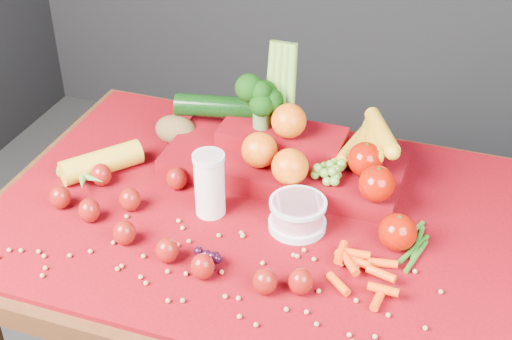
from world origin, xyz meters
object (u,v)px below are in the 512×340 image
(table, at_px, (253,250))
(milk_glass, at_px, (209,182))
(yogurt_bowl, at_px, (298,214))
(produce_mound, at_px, (294,151))

(table, relative_size, milk_glass, 7.86)
(table, relative_size, yogurt_bowl, 9.46)
(produce_mound, bearing_deg, yogurt_bowl, -71.10)
(table, distance_m, milk_glass, 0.20)
(table, bearing_deg, milk_glass, -157.45)
(milk_glass, xyz_separation_m, yogurt_bowl, (0.18, 0.01, -0.04))
(milk_glass, xyz_separation_m, produce_mound, (0.12, 0.19, -0.02))
(milk_glass, relative_size, produce_mound, 0.23)
(table, height_order, produce_mound, produce_mound)
(milk_glass, distance_m, produce_mound, 0.23)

